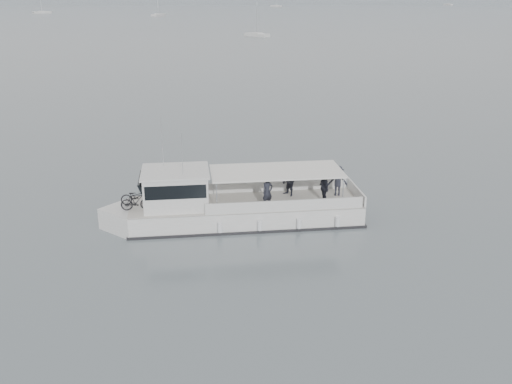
{
  "coord_description": "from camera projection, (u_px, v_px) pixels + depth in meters",
  "views": [
    {
      "loc": [
        0.94,
        -28.31,
        11.11
      ],
      "look_at": [
        -1.63,
        -2.12,
        1.6
      ],
      "focal_mm": 40.0,
      "sensor_mm": 36.0,
      "label": 1
    }
  ],
  "objects": [
    {
      "name": "moored_fleet",
      "position": [
        200.0,
        13.0,
        246.36
      ],
      "size": [
        388.49,
        309.79,
        10.63
      ],
      "color": "silver",
      "rests_on": "ground"
    },
    {
      "name": "tour_boat",
      "position": [
        223.0,
        206.0,
        28.14
      ],
      "size": [
        12.99,
        5.62,
        5.43
      ],
      "rotation": [
        0.0,
        0.0,
        0.22
      ],
      "color": "silver",
      "rests_on": "ground"
    },
    {
      "name": "ground",
      "position": [
        290.0,
        208.0,
        30.36
      ],
      "size": [
        1400.0,
        1400.0,
        0.0
      ],
      "primitive_type": "plane",
      "color": "#535F62",
      "rests_on": "ground"
    }
  ]
}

